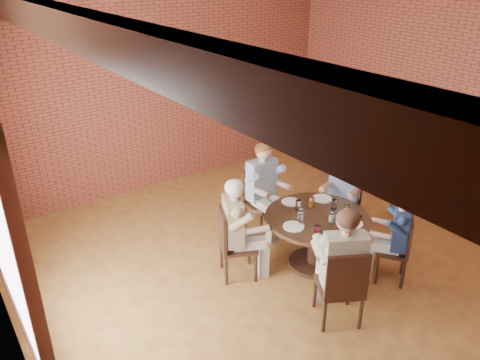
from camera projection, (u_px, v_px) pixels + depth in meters
floor at (296, 273)px, 6.13m from camera, size 7.00×7.00×0.00m
wall_back at (165, 90)px, 7.99m from camera, size 7.00×0.00×7.00m
wall_right at (463, 107)px, 7.10m from camera, size 0.00×7.00×7.00m
ceiling_beam at (69, 26)px, 3.46m from camera, size 0.22×6.90×0.26m
dining_table at (316, 231)px, 6.07m from camera, size 1.34×1.34×0.75m
chair_a at (344, 197)px, 6.95m from camera, size 0.61×0.61×0.97m
diner_a at (343, 189)px, 6.80m from camera, size 0.87×0.81×1.39m
chair_b at (260, 197)px, 6.96m from camera, size 0.45×0.45×0.97m
diner_b at (264, 189)px, 6.81m from camera, size 0.56×0.69×1.38m
chair_c at (231, 241)px, 5.87m from camera, size 0.58×0.58×0.95m
diner_c at (238, 229)px, 5.82m from camera, size 0.83×0.76×1.35m
chair_d at (342, 285)px, 5.05m from camera, size 0.64×0.64×0.98m
diner_d at (341, 266)px, 5.07m from camera, size 0.85×0.90×1.42m
chair_e at (399, 248)px, 5.80m from camera, size 0.53×0.53×0.88m
diner_e at (394, 238)px, 5.76m from camera, size 0.72×0.74×1.23m
plate_a at (322, 199)px, 6.40m from camera, size 0.26×0.26×0.01m
plate_b at (291, 202)px, 6.31m from camera, size 0.26×0.26×0.01m
plate_c at (294, 226)px, 5.73m from camera, size 0.26×0.26×0.01m
plate_d at (352, 223)px, 5.79m from camera, size 0.26×0.26×0.01m
glass_a at (334, 204)px, 6.12m from camera, size 0.07×0.07×0.14m
glass_b at (312, 202)px, 6.17m from camera, size 0.07×0.07×0.14m
glass_c at (298, 205)px, 6.09m from camera, size 0.07×0.07×0.14m
glass_d at (300, 214)px, 5.89m from camera, size 0.07×0.07×0.14m
glass_e at (301, 220)px, 5.75m from camera, size 0.07×0.07×0.14m
glass_f at (317, 231)px, 5.52m from camera, size 0.07×0.07×0.14m
glass_g at (332, 217)px, 5.82m from camera, size 0.07×0.07×0.14m
glass_h at (346, 210)px, 5.98m from camera, size 0.07×0.07×0.14m
smartphone at (356, 215)px, 5.99m from camera, size 0.08×0.14×0.01m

